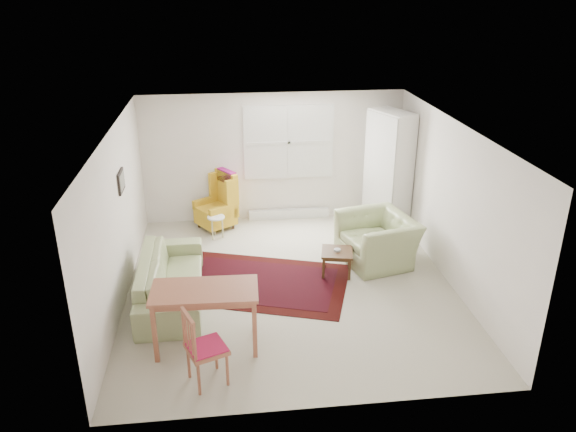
{
  "coord_description": "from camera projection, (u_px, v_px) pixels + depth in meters",
  "views": [
    {
      "loc": [
        -0.93,
        -7.62,
        4.42
      ],
      "look_at": [
        0.0,
        0.3,
        1.05
      ],
      "focal_mm": 35.0,
      "sensor_mm": 36.0,
      "label": 1
    }
  ],
  "objects": [
    {
      "name": "desk",
      "position": [
        206.0,
        318.0,
        7.18
      ],
      "size": [
        1.36,
        0.72,
        0.85
      ],
      "primitive_type": null,
      "rotation": [
        0.0,
        0.0,
        -0.04
      ],
      "color": "#A55F42",
      "rests_on": "ground"
    },
    {
      "name": "coffee_table",
      "position": [
        337.0,
        262.0,
        9.07
      ],
      "size": [
        0.58,
        0.58,
        0.4
      ],
      "primitive_type": null,
      "rotation": [
        0.0,
        0.0,
        -0.21
      ],
      "color": "#412714",
      "rests_on": "ground"
    },
    {
      "name": "sofa",
      "position": [
        170.0,
        271.0,
        8.26
      ],
      "size": [
        0.91,
        2.28,
        0.92
      ],
      "primitive_type": "imported",
      "rotation": [
        0.0,
        0.0,
        1.58
      ],
      "color": "#97A56E",
      "rests_on": "ground"
    },
    {
      "name": "wingback_chair",
      "position": [
        215.0,
        201.0,
        10.6
      ],
      "size": [
        0.92,
        0.91,
        1.11
      ],
      "primitive_type": null,
      "rotation": [
        0.0,
        0.0,
        -0.99
      ],
      "color": "gold",
      "rests_on": "ground"
    },
    {
      "name": "cabinet",
      "position": [
        389.0,
        171.0,
        10.46
      ],
      "size": [
        0.78,
        1.01,
        2.25
      ],
      "primitive_type": null,
      "rotation": [
        0.0,
        0.0,
        0.4
      ],
      "color": "white",
      "rests_on": "ground"
    },
    {
      "name": "desk_chair",
      "position": [
        206.0,
        347.0,
        6.5
      ],
      "size": [
        0.56,
        0.56,
        0.99
      ],
      "primitive_type": null,
      "rotation": [
        0.0,
        0.0,
        1.95
      ],
      "color": "#A55F42",
      "rests_on": "ground"
    },
    {
      "name": "rug",
      "position": [
        261.0,
        282.0,
        8.85
      ],
      "size": [
        3.08,
        2.46,
        0.03
      ],
      "primitive_type": null,
      "rotation": [
        0.0,
        0.0,
        -0.31
      ],
      "color": "black",
      "rests_on": "ground"
    },
    {
      "name": "stool",
      "position": [
        217.0,
        227.0,
        10.33
      ],
      "size": [
        0.38,
        0.38,
        0.43
      ],
      "primitive_type": null,
      "rotation": [
        0.0,
        0.0,
        -0.2
      ],
      "color": "white",
      "rests_on": "ground"
    },
    {
      "name": "room",
      "position": [
        290.0,
        206.0,
        8.5
      ],
      "size": [
        5.04,
        5.54,
        2.51
      ],
      "color": "#BCB6A1",
      "rests_on": "ground"
    },
    {
      "name": "armchair",
      "position": [
        378.0,
        235.0,
        9.37
      ],
      "size": [
        1.34,
        1.45,
        0.96
      ],
      "primitive_type": "imported",
      "rotation": [
        0.0,
        0.0,
        -1.33
      ],
      "color": "#97A56E",
      "rests_on": "ground"
    }
  ]
}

